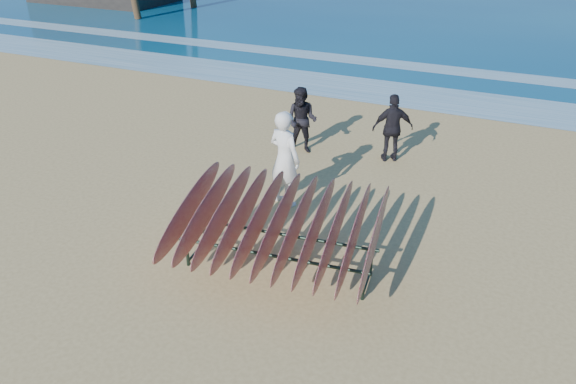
% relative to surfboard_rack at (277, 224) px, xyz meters
% --- Properties ---
extents(ground, '(120.00, 120.00, 0.00)m').
position_rel_surfboard_rack_xyz_m(ground, '(-0.26, 0.17, -0.89)').
color(ground, tan).
rests_on(ground, ground).
extents(foam_near, '(160.00, 160.00, 0.00)m').
position_rel_surfboard_rack_xyz_m(foam_near, '(-0.26, 10.17, -0.89)').
color(foam_near, white).
rests_on(foam_near, ground).
extents(foam_far, '(160.00, 160.00, 0.00)m').
position_rel_surfboard_rack_xyz_m(foam_far, '(-0.26, 13.67, -0.89)').
color(foam_far, white).
rests_on(foam_far, ground).
extents(surfboard_rack, '(3.44, 2.96, 1.45)m').
position_rel_surfboard_rack_xyz_m(surfboard_rack, '(0.00, 0.00, 0.00)').
color(surfboard_rack, black).
rests_on(surfboard_rack, ground).
extents(person_white, '(0.82, 0.66, 1.95)m').
position_rel_surfboard_rack_xyz_m(person_white, '(-0.88, 2.17, 0.08)').
color(person_white, white).
rests_on(person_white, ground).
extents(person_dark_a, '(0.80, 0.64, 1.59)m').
position_rel_surfboard_rack_xyz_m(person_dark_a, '(-1.61, 4.73, -0.10)').
color(person_dark_a, black).
rests_on(person_dark_a, ground).
extents(person_dark_b, '(1.01, 0.77, 1.60)m').
position_rel_surfboard_rack_xyz_m(person_dark_b, '(0.50, 5.11, -0.09)').
color(person_dark_b, black).
rests_on(person_dark_b, ground).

